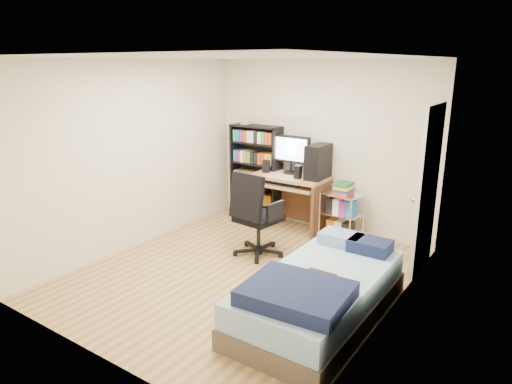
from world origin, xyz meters
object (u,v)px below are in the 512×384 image
Objects in this scene: computer_desk at (298,181)px; office_chair at (256,229)px; media_shelf at (256,171)px; bed at (319,294)px.

computer_desk is 1.24m from office_chair.
media_shelf reaches higher than computer_desk.
office_chair is 0.54× the size of bed.
media_shelf reaches higher than office_chair.
media_shelf reaches higher than bed.
office_chair reaches higher than bed.
computer_desk is at bearing 98.03° from office_chair.
media_shelf is 0.85m from computer_desk.
bed is (1.38, -0.93, -0.10)m from office_chair.
bed is at bearing -44.35° from media_shelf.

